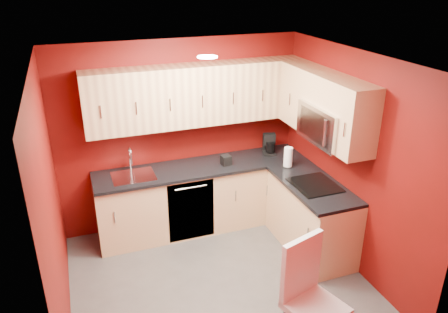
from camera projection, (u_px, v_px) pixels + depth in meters
floor at (219, 282)px, 4.96m from camera, size 3.20×3.20×0.00m
ceiling at (217, 61)px, 3.96m from camera, size 3.20×3.20×0.00m
wall_back at (181, 135)px, 5.75m from camera, size 3.20×0.00×3.20m
wall_front at (287, 272)px, 3.16m from camera, size 3.20×0.00×3.20m
wall_left at (52, 211)px, 3.95m from camera, size 0.00×3.00×3.00m
wall_right at (351, 162)px, 4.96m from camera, size 0.00×3.00×3.00m
base_cabinets_back at (203, 197)px, 5.88m from camera, size 2.80×0.60×0.87m
base_cabinets_right at (311, 217)px, 5.41m from camera, size 0.60×1.30×0.87m
countertop_back at (203, 167)px, 5.68m from camera, size 2.80×0.63×0.04m
countertop_right at (313, 185)px, 5.21m from camera, size 0.63×1.27×0.04m
upper_cabinets_back at (198, 95)px, 5.43m from camera, size 2.80×0.35×0.75m
upper_cabinets_right at (322, 99)px, 5.03m from camera, size 0.35×1.55×0.75m
microwave at (329, 124)px, 4.90m from camera, size 0.42×0.76×0.42m
cooktop at (315, 185)px, 5.16m from camera, size 0.50×0.55×0.01m
sink at (133, 173)px, 5.40m from camera, size 0.52×0.42×0.35m
dishwasher_front at (191, 211)px, 5.55m from camera, size 0.60×0.02×0.82m
downlight at (207, 57)px, 4.22m from camera, size 0.20×0.20×0.01m
coffee_maker at (270, 145)px, 5.98m from camera, size 0.22×0.26×0.28m
napkin_holder at (226, 160)px, 5.68m from camera, size 0.13×0.13×0.13m
paper_towel at (288, 157)px, 5.60m from camera, size 0.18×0.18×0.26m
dining_chair at (316, 302)px, 3.85m from camera, size 0.58×0.59×1.13m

